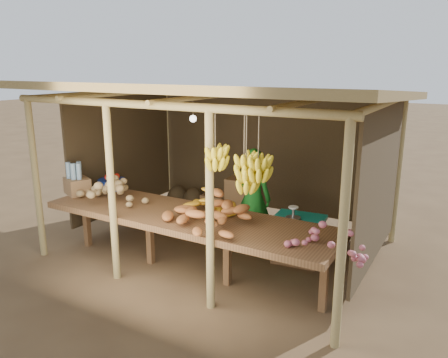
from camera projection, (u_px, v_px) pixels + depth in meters
The scene contains 13 objects.
ground at pixel (224, 248), 6.46m from camera, with size 60.00×60.00×0.00m, color brown.
stall_structure at pixel (231, 117), 6.04m from camera, with size 4.70×3.50×2.43m.
counter at pixel (186, 219), 5.48m from camera, with size 3.90×1.05×0.80m.
potato_heap at pixel (110, 189), 5.96m from camera, with size 1.01×0.61×0.37m, color #A08252, non-canonical shape.
sweet_potato_heap at pixel (206, 213), 4.96m from camera, with size 1.14×0.68×0.36m, color #A75D2B, non-canonical shape.
onion_heap at pixel (330, 236), 4.30m from camera, with size 0.82×0.49×0.36m, color #B25663, non-canonical shape.
banana_pile at pixel (210, 200), 5.49m from camera, with size 0.61×0.37×0.35m, color gold, non-canonical shape.
tomato_basin at pixel (112, 183), 6.62m from camera, with size 0.41×0.41×0.22m.
bottle_box at pixel (77, 182), 6.32m from camera, with size 0.46×0.42×0.47m.
vendor at pixel (253, 198), 6.34m from camera, with size 0.54×0.36×1.49m, color #17681E.
tarp_crate at pixel (298, 238), 5.97m from camera, with size 0.73×0.64×0.80m.
carton_stack at pixel (232, 201), 7.65m from camera, with size 0.96×0.37×0.73m.
burlap_sacks at pixel (185, 198), 8.08m from camera, with size 0.76×0.40×0.54m.
Camera 1 is at (3.02, -5.19, 2.60)m, focal length 35.00 mm.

